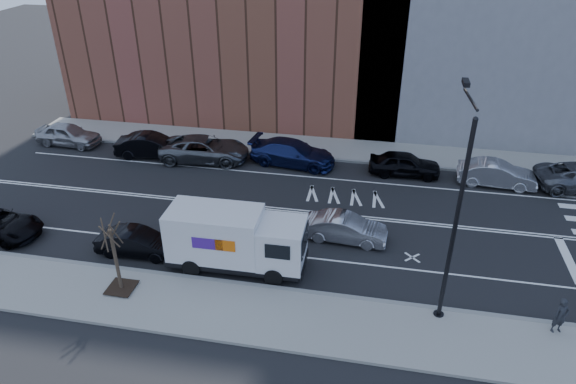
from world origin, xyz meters
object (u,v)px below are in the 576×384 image
at_px(far_parked_b, 152,145).
at_px(pedestrian, 561,316).
at_px(fedex_van, 235,239).
at_px(far_parked_a, 68,134).
at_px(driving_sedan, 346,228).

distance_m(far_parked_b, pedestrian, 26.54).
xyz_separation_m(far_parked_b, pedestrian, (23.22, -12.86, 0.16)).
bearing_deg(far_parked_b, fedex_van, -148.02).
xyz_separation_m(fedex_van, far_parked_a, (-15.97, 11.68, -0.78)).
distance_m(fedex_van, far_parked_b, 14.32).
distance_m(fedex_van, driving_sedan, 6.00).
height_order(far_parked_b, pedestrian, pedestrian).
relative_size(far_parked_a, driving_sedan, 1.10).
xyz_separation_m(far_parked_a, far_parked_b, (6.79, -0.71, 0.00)).
bearing_deg(pedestrian, far_parked_a, 135.30).
height_order(fedex_van, far_parked_a, fedex_van).
bearing_deg(pedestrian, driving_sedan, 130.11).
height_order(far_parked_a, driving_sedan, far_parked_a).
height_order(far_parked_a, far_parked_b, far_parked_b).
bearing_deg(far_parked_a, far_parked_b, -92.66).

